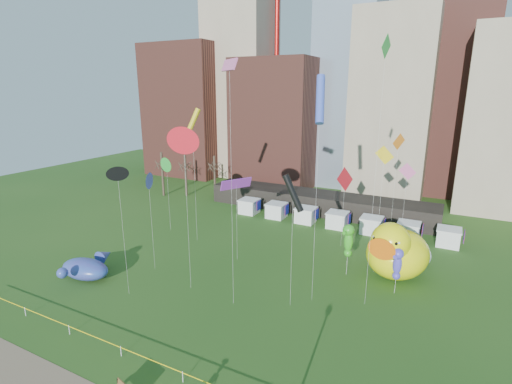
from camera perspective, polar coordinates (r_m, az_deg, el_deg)
The scene contains 25 objects.
ground at distance 31.08m, azimuth -10.76°, elevation -25.95°, with size 160.00×160.00×0.00m, color #224D18.
skyline at distance 80.10m, azimuth 18.71°, elevation 15.24°, with size 101.00×23.00×68.00m.
pavilion at distance 65.69m, azimuth 9.19°, elevation -1.55°, with size 38.00×6.00×3.20m, color black.
vendor_tents at distance 59.02m, azimuth 11.96°, elevation -4.14°, with size 33.24×2.80×2.40m.
bare_trees at distance 75.79m, azimuth -10.22°, elevation 2.53°, with size 8.44×6.44×8.50m.
caution_tape at distance 30.64m, azimuth -10.83°, elevation -24.99°, with size 50.00×0.06×0.90m.
big_duck at distance 44.95m, azimuth 20.03°, elevation -8.22°, with size 8.14×9.64×6.87m.
small_duck at distance 49.17m, azimuth 22.72°, elevation -8.49°, with size 3.36×4.44×3.37m.
seahorse_green at distance 43.61m, azimuth 13.54°, elevation -6.64°, with size 1.55×1.79×5.98m.
seahorse_purple at distance 41.49m, azimuth 20.23°, elevation -9.62°, with size 1.32×1.56×4.98m.
whale_inflatable at distance 47.00m, azimuth -23.81°, elevation -10.22°, with size 6.08×7.51×2.56m.
kite_0 at distance 50.13m, azimuth 13.04°, elevation 1.78°, with size 1.34×2.99×10.71m.
kite_1 at distance 50.14m, azimuth 21.51°, elevation 2.62°, with size 1.97×0.87×11.58m.
kite_2 at distance 34.52m, azimuth 5.52°, elevation -0.19°, with size 2.11×0.91×12.95m.
kite_3 at distance 56.13m, azimuth -13.11°, elevation 3.94°, with size 2.00×0.99×10.77m.
kite_4 at distance 50.51m, azimuth -9.43°, elevation 10.00°, with size 2.27×1.84×17.88m.
kite_5 at distance 34.52m, azimuth 9.50°, elevation 13.35°, with size 1.51×2.60×21.48m.
kite_6 at distance 47.83m, azimuth 20.35°, elevation 6.47°, with size 1.14×1.59×15.25m.
kite_7 at distance 44.81m, azimuth -2.95°, elevation 1.20°, with size 2.41×3.75×10.12m.
kite_8 at distance 37.34m, azimuth -10.66°, elevation 7.51°, with size 2.61×0.39×16.80m.
kite_9 at distance 33.45m, azimuth -3.96°, elevation 17.99°, with size 2.66×2.35×22.61m.
kite_10 at distance 38.24m, azimuth -19.83°, elevation 2.49°, with size 1.00×1.18×13.25m.
kite_11 at distance 34.93m, azimuth 18.58°, elevation 18.00°, with size 0.40×1.98×24.58m.
kite_12 at distance 42.82m, azimuth 18.44°, elevation 4.72°, with size 1.99×0.21×14.48m.
kite_13 at distance 43.72m, azimuth -15.65°, elevation 1.59°, with size 0.97×1.71×11.37m.
Camera 1 is at (15.15, -17.98, 20.32)m, focal length 27.00 mm.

